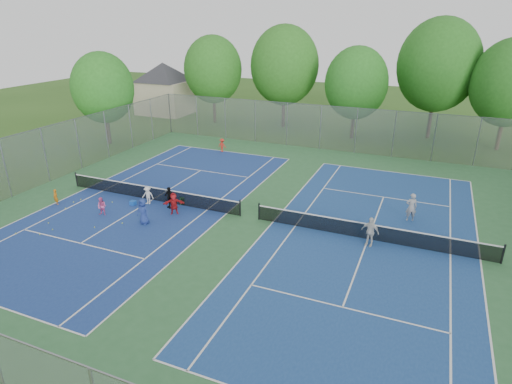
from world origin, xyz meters
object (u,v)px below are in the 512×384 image
at_px(ball_crate, 133,203).
at_px(instructor, 411,207).
at_px(net_left, 152,194).
at_px(net_right, 369,232).
at_px(ball_hopper, 182,201).

relative_size(ball_crate, instructor, 0.19).
height_order(net_left, net_right, same).
bearing_deg(net_left, ball_hopper, 3.64).
xyz_separation_m(net_right, ball_crate, (-14.67, -1.14, -0.31)).
bearing_deg(ball_crate, net_left, 59.62).
distance_m(ball_crate, ball_hopper, 3.16).
xyz_separation_m(ball_hopper, instructor, (13.65, 3.17, 0.63)).
bearing_deg(ball_hopper, net_left, -176.36).
distance_m(net_right, ball_hopper, 11.78).
relative_size(net_right, ball_crate, 38.95).
height_order(net_right, ball_crate, net_right).
bearing_deg(instructor, net_right, 43.32).
height_order(net_right, instructor, instructor).
xyz_separation_m(ball_crate, ball_hopper, (2.89, 1.28, 0.09)).
bearing_deg(ball_crate, ball_hopper, 23.87).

